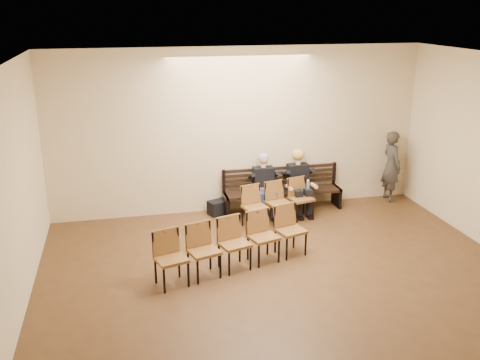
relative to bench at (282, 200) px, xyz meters
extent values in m
plane|color=brown|center=(-0.89, -4.65, -0.23)|extent=(10.00, 10.00, 0.00)
cube|color=beige|center=(-0.89, 0.35, 1.52)|extent=(8.00, 0.02, 3.50)
cube|color=white|center=(-0.89, -4.65, 3.27)|extent=(8.00, 10.00, 0.02)
cube|color=black|center=(0.00, 0.00, 0.00)|extent=(2.60, 0.90, 0.45)
cube|color=#B6B6BB|center=(-0.40, -0.25, 0.34)|extent=(0.33, 0.27, 0.22)
cylinder|color=silver|center=(0.43, -0.38, 0.33)|extent=(0.07, 0.07, 0.21)
cube|color=black|center=(-1.41, 0.09, -0.07)|extent=(0.49, 0.42, 0.31)
imported|color=#35312C|center=(2.60, 0.10, 0.71)|extent=(0.48, 0.70, 1.86)
cube|color=olive|center=(-0.29, -0.65, 0.20)|extent=(1.61, 0.83, 0.86)
cube|color=olive|center=(-1.60, -2.43, 0.23)|extent=(2.79, 1.26, 0.90)
camera|label=1|loc=(-3.36, -10.44, 4.06)|focal=40.00mm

